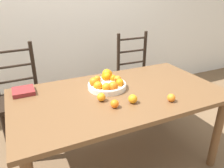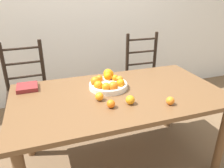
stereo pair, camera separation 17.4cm
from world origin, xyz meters
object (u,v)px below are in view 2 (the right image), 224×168
at_px(chair_left, 28,94).
at_px(orange_loose_2, 111,104).
at_px(orange_loose_0, 130,100).
at_px(chair_right, 145,78).
at_px(book_stack, 27,87).
at_px(fruit_bowl, 108,83).
at_px(orange_loose_3, 170,101).
at_px(orange_loose_1, 99,97).

bearing_deg(chair_left, orange_loose_2, -60.84).
bearing_deg(orange_loose_0, chair_right, 57.06).
height_order(orange_loose_0, chair_right, chair_right).
xyz_separation_m(orange_loose_0, book_stack, (-0.72, 0.52, -0.02)).
distance_m(fruit_bowl, chair_left, 0.98).
height_order(fruit_bowl, orange_loose_0, fruit_bowl).
bearing_deg(orange_loose_2, chair_left, 122.02).
bearing_deg(book_stack, orange_loose_3, -32.04).
distance_m(fruit_bowl, orange_loose_2, 0.33).
height_order(orange_loose_2, chair_left, chair_left).
bearing_deg(fruit_bowl, book_stack, 162.74).
relative_size(orange_loose_2, orange_loose_3, 0.99).
bearing_deg(chair_right, orange_loose_0, -122.17).
xyz_separation_m(orange_loose_3, chair_right, (0.35, 1.06, -0.28)).
bearing_deg(chair_left, orange_loose_1, -59.11).
relative_size(orange_loose_0, chair_right, 0.07).
distance_m(orange_loose_0, chair_right, 1.17).
xyz_separation_m(orange_loose_1, orange_loose_2, (0.05, -0.13, -0.00)).
distance_m(orange_loose_0, orange_loose_3, 0.29).
height_order(fruit_bowl, orange_loose_2, fruit_bowl).
xyz_separation_m(fruit_bowl, book_stack, (-0.65, 0.20, -0.03)).
bearing_deg(fruit_bowl, orange_loose_1, -124.52).
xyz_separation_m(chair_right, book_stack, (-1.33, -0.44, 0.27)).
xyz_separation_m(fruit_bowl, chair_right, (0.69, 0.64, -0.29)).
bearing_deg(orange_loose_1, book_stack, 143.05).
bearing_deg(fruit_bowl, orange_loose_2, -104.41).
bearing_deg(orange_loose_2, fruit_bowl, 75.59).
distance_m(orange_loose_2, chair_left, 1.17).
xyz_separation_m(orange_loose_1, book_stack, (-0.52, 0.39, -0.02)).
distance_m(orange_loose_2, chair_right, 1.26).
distance_m(orange_loose_0, book_stack, 0.88).
height_order(orange_loose_1, chair_left, chair_left).
relative_size(orange_loose_3, book_stack, 0.36).
distance_m(fruit_bowl, chair_right, 0.98).
bearing_deg(chair_right, orange_loose_3, -107.43).
bearing_deg(book_stack, fruit_bowl, -17.26).
bearing_deg(book_stack, orange_loose_0, -35.89).
height_order(chair_right, book_stack, chair_right).
bearing_deg(orange_loose_1, orange_loose_2, -70.34).
relative_size(orange_loose_0, book_stack, 0.39).
height_order(orange_loose_3, chair_left, chair_left).
distance_m(fruit_bowl, orange_loose_0, 0.32).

